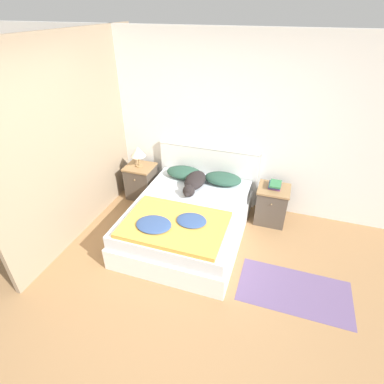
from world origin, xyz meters
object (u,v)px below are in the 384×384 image
at_px(nightstand_left, 141,181).
at_px(dog, 194,182).
at_px(pillow_right, 223,179).
at_px(book_stack, 275,185).
at_px(bed, 188,220).
at_px(pillow_left, 184,172).
at_px(nightstand_right, 272,205).
at_px(table_lamp, 138,152).

xyz_separation_m(nightstand_left, dog, (1.00, -0.22, 0.30)).
xyz_separation_m(pillow_right, book_stack, (0.75, -0.00, 0.04)).
height_order(bed, pillow_right, pillow_right).
xyz_separation_m(pillow_left, pillow_right, (0.61, 0.00, 0.00)).
height_order(nightstand_right, dog, dog).
relative_size(bed, pillow_left, 3.44).
distance_m(nightstand_right, pillow_right, 0.81).
bearing_deg(pillow_right, book_stack, -0.04).
relative_size(bed, dog, 2.57).
distance_m(nightstand_left, pillow_left, 0.81).
bearing_deg(nightstand_left, bed, -33.36).
height_order(pillow_right, dog, dog).
height_order(nightstand_left, book_stack, book_stack).
bearing_deg(dog, nightstand_left, 167.44).
relative_size(bed, nightstand_right, 3.36).
bearing_deg(bed, pillow_right, 66.94).
distance_m(nightstand_left, book_stack, 2.15).
bearing_deg(nightstand_right, pillow_left, 179.01).
xyz_separation_m(bed, nightstand_right, (1.06, 0.70, 0.04)).
height_order(nightstand_left, table_lamp, table_lamp).
height_order(bed, nightstand_left, nightstand_left).
height_order(pillow_right, book_stack, pillow_right).
xyz_separation_m(nightstand_right, table_lamp, (-2.12, -0.00, 0.53)).
bearing_deg(table_lamp, pillow_left, 2.15).
xyz_separation_m(nightstand_left, nightstand_right, (2.12, 0.00, 0.00)).
bearing_deg(pillow_right, dog, -146.21).
xyz_separation_m(pillow_left, table_lamp, (-0.75, -0.03, 0.25)).
bearing_deg(pillow_right, table_lamp, -178.82).
bearing_deg(dog, bed, -82.70).
height_order(book_stack, table_lamp, table_lamp).
xyz_separation_m(bed, pillow_left, (-0.31, 0.72, 0.33)).
distance_m(pillow_right, table_lamp, 1.39).
relative_size(bed, book_stack, 8.55).
bearing_deg(nightstand_right, pillow_right, 178.20).
relative_size(pillow_right, book_stack, 2.49).
height_order(nightstand_left, nightstand_right, same).
distance_m(dog, book_stack, 1.15).
distance_m(dog, table_lamp, 1.05).
height_order(nightstand_left, pillow_right, pillow_right).
relative_size(nightstand_left, pillow_left, 1.02).
height_order(bed, nightstand_right, nightstand_right).
bearing_deg(book_stack, dog, -167.64).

